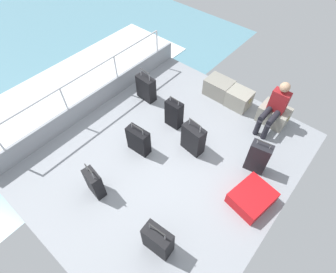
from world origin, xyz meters
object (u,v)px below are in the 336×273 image
Objects in this scene: suitcase_1 at (174,114)px; suitcase_4 at (193,139)px; cargo_crate_0 at (219,87)px; suitcase_0 at (258,157)px; suitcase_6 at (146,88)px; suitcase_7 at (252,198)px; passenger_seated at (275,107)px; cargo_crate_1 at (239,99)px; suitcase_2 at (139,140)px; suitcase_3 at (94,183)px; suitcase_5 at (158,240)px; cargo_crate_2 at (274,115)px.

suitcase_4 is (0.71, -0.28, -0.00)m from suitcase_1.
suitcase_0 is (1.71, -1.32, 0.14)m from cargo_crate_0.
suitcase_7 is (3.22, -0.77, -0.17)m from suitcase_6.
suitcase_1 is (-1.58, -1.29, -0.26)m from passenger_seated.
suitcase_2 reaches higher than cargo_crate_1.
cargo_crate_0 is 1.17× the size of cargo_crate_1.
suitcase_0 reaches higher than suitcase_7.
cargo_crate_1 is at bearing 88.62° from suitcase_4.
suitcase_3 is at bearing -92.94° from cargo_crate_0.
suitcase_6 is (-1.03, 0.24, -0.02)m from suitcase_1.
suitcase_6 is at bearing -135.30° from cargo_crate_0.
cargo_crate_1 is 0.92m from passenger_seated.
suitcase_1 is at bearing -140.90° from passenger_seated.
suitcase_0 reaches higher than suitcase_6.
suitcase_3 is (-0.75, -3.57, 0.09)m from cargo_crate_1.
passenger_seated is at bearing -8.82° from cargo_crate_1.
suitcase_3 is at bearing -110.81° from suitcase_4.
suitcase_5 reaches higher than suitcase_7.
cargo_crate_0 is 0.83× the size of suitcase_3.
suitcase_2 is at bearing -109.34° from cargo_crate_1.
suitcase_6 is at bearing 127.91° from suitcase_2.
suitcase_4 reaches higher than suitcase_2.
suitcase_0 is at bearing 79.76° from suitcase_5.
cargo_crate_1 is at bearing 70.66° from suitcase_2.
cargo_crate_1 is 0.74× the size of suitcase_5.
cargo_crate_0 is 0.86× the size of suitcase_5.
cargo_crate_0 is at bearing 44.70° from suitcase_6.
suitcase_5 is at bearing -78.55° from cargo_crate_1.
suitcase_2 is at bearing -168.92° from suitcase_7.
suitcase_0 is at bearing 114.65° from suitcase_7.
suitcase_4 is 1.02× the size of suitcase_6.
cargo_crate_2 is 0.42m from passenger_seated.
suitcase_3 is 0.96× the size of suitcase_7.
suitcase_1 is 0.76m from suitcase_4.
cargo_crate_0 is 3.60m from suitcase_3.
passenger_seated reaches higher than suitcase_7.
suitcase_2 is at bearing 142.89° from suitcase_5.
passenger_seated is at bearing 88.26° from suitcase_5.
suitcase_0 reaches higher than suitcase_1.
cargo_crate_1 is 0.73× the size of suitcase_1.
passenger_seated is at bearing 39.10° from suitcase_1.
cargo_crate_2 is 2.16m from suitcase_1.
suitcase_4 is at bearing 41.35° from suitcase_2.
suitcase_2 reaches higher than cargo_crate_2.
suitcase_1 is at bearing 84.91° from suitcase_2.
cargo_crate_1 is 0.69× the size of suitcase_0.
suitcase_4 is at bearing -161.37° from suitcase_0.
suitcase_6 is 3.32m from suitcase_7.
suitcase_6 reaches higher than suitcase_2.
cargo_crate_1 is at bearing 126.44° from suitcase_7.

